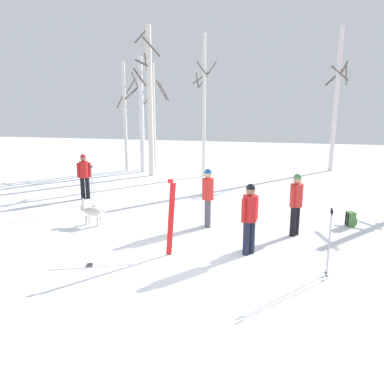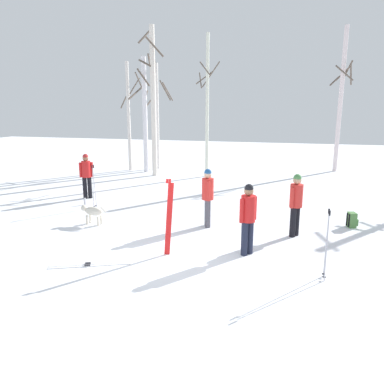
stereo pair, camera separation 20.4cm
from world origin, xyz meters
name	(u,v)px [view 2 (the right image)]	position (x,y,z in m)	size (l,w,h in m)	color
ground_plane	(165,261)	(0.00, 0.00, 0.00)	(60.00, 60.00, 0.00)	white
person_0	(248,215)	(1.77, 0.88, 0.98)	(0.36, 0.43, 1.72)	#1E2338
person_1	(208,194)	(0.39, 2.70, 0.98)	(0.34, 0.50, 1.72)	#4C4C56
person_2	(296,201)	(2.85, 2.51, 0.98)	(0.34, 0.46, 1.72)	black
person_3	(86,173)	(-4.85, 4.88, 0.98)	(0.47, 0.34, 1.72)	black
dog	(92,212)	(-2.98, 1.99, 0.39)	(0.89, 0.28, 0.57)	beige
ski_pair_planted_0	(169,218)	(-0.01, 0.38, 0.91)	(0.25, 0.08, 1.84)	red
ski_pair_lying_0	(90,265)	(-1.52, -0.68, 0.01)	(1.70, 0.87, 0.05)	white
ski_poles_0	(94,185)	(-3.85, 3.65, 0.80)	(0.07, 0.21, 1.51)	#B2B2BC
ski_poles_1	(327,243)	(3.45, -0.01, 0.78)	(0.07, 0.25, 1.47)	#B2B2BC
backpack_0	(352,220)	(4.48, 3.74, 0.21)	(0.33, 0.31, 0.44)	#4C7F3F
water_bottle_0	(85,201)	(-4.42, 3.95, 0.13)	(0.07, 0.07, 0.28)	silver
water_bottle_1	(254,219)	(1.67, 3.43, 0.11)	(0.07, 0.07, 0.23)	red
birch_tree_0	(129,115)	(-5.98, 11.37, 3.01)	(1.15, 1.35, 5.79)	silver
birch_tree_1	(145,112)	(-4.92, 11.07, 3.16)	(1.51, 1.22, 6.06)	silver
birch_tree_2	(157,115)	(-4.69, 12.28, 3.01)	(1.49, 1.38, 5.77)	silver
birch_tree_3	(153,100)	(-4.10, 10.14, 3.76)	(1.31, 1.28, 7.25)	silver
birch_tree_4	(207,105)	(-1.47, 10.61, 3.53)	(1.15, 1.09, 6.84)	silver
birch_tree_5	(341,99)	(4.99, 13.96, 3.86)	(1.16, 1.15, 7.50)	silver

